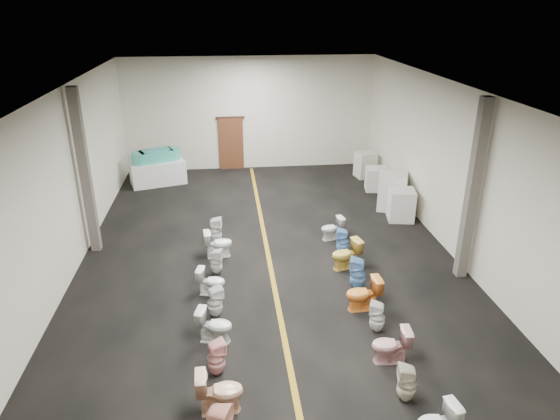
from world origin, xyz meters
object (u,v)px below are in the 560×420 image
at_px(appliance_crate_a, 401,205).
at_px(appliance_crate_c, 376,179).
at_px(display_table, 158,172).
at_px(toilet_right_6, 358,274).
at_px(appliance_crate_b, 392,191).
at_px(toilet_left_6, 211,281).
at_px(toilet_right_9, 332,228).
at_px(toilet_left_7, 216,262).
at_px(toilet_left_8, 218,244).
at_px(toilet_right_7, 346,254).
at_px(toilet_left_5, 215,302).
at_px(toilet_left_3, 216,358).
at_px(toilet_right_2, 407,383).
at_px(toilet_right_8, 343,241).
at_px(toilet_left_2, 220,391).
at_px(toilet_right_3, 391,346).
at_px(toilet_right_4, 377,317).
at_px(bathtub, 156,156).
at_px(toilet_right_5, 363,294).
at_px(toilet_left_9, 215,231).
at_px(appliance_crate_d, 365,165).
at_px(toilet_left_4, 215,325).

bearing_deg(appliance_crate_a, appliance_crate_c, 90.00).
relative_size(display_table, toilet_right_6, 2.38).
xyz_separation_m(appliance_crate_b, toilet_left_6, (-5.91, -4.68, -0.27)).
xyz_separation_m(toilet_left_6, toilet_right_9, (3.45, 2.59, 0.00)).
bearing_deg(toilet_right_9, toilet_left_6, -65.79).
bearing_deg(appliance_crate_c, toilet_right_9, -122.18).
distance_m(toilet_left_7, toilet_left_8, 0.95).
height_order(display_table, toilet_left_7, display_table).
bearing_deg(toilet_right_7, toilet_left_5, -76.39).
xyz_separation_m(display_table, toilet_left_3, (2.25, -10.89, -0.08)).
height_order(toilet_right_2, toilet_right_8, toilet_right_8).
height_order(display_table, toilet_right_7, display_table).
distance_m(appliance_crate_a, toilet_left_8, 6.04).
relative_size(toilet_left_2, toilet_right_3, 1.08).
bearing_deg(toilet_left_5, appliance_crate_b, -67.91).
height_order(appliance_crate_a, toilet_right_7, appliance_crate_a).
xyz_separation_m(toilet_left_3, toilet_right_4, (3.33, 0.94, -0.01)).
relative_size(bathtub, toilet_left_6, 2.62).
height_order(bathtub, appliance_crate_c, bathtub).
height_order(bathtub, toilet_right_5, bathtub).
height_order(toilet_left_3, toilet_left_6, toilet_left_3).
relative_size(toilet_right_6, toilet_right_8, 1.12).
xyz_separation_m(toilet_left_3, toilet_left_9, (-0.05, 5.49, 0.04)).
distance_m(appliance_crate_d, toilet_left_4, 11.36).
bearing_deg(appliance_crate_c, toilet_right_4, -106.30).
relative_size(display_table, toilet_left_9, 2.47).
bearing_deg(appliance_crate_a, toilet_left_6, -147.52).
xyz_separation_m(toilet_left_7, toilet_right_4, (3.35, -2.81, 0.01)).
height_order(appliance_crate_b, toilet_left_4, appliance_crate_b).
xyz_separation_m(appliance_crate_c, toilet_right_9, (-2.46, -3.90, -0.08)).
xyz_separation_m(toilet_left_9, toilet_right_5, (3.31, -3.72, -0.01)).
bearing_deg(toilet_left_6, display_table, 28.19).
bearing_deg(toilet_left_7, toilet_left_4, -162.51).
relative_size(toilet_left_2, toilet_right_5, 1.02).
height_order(toilet_left_3, toilet_left_5, toilet_left_5).
bearing_deg(appliance_crate_b, appliance_crate_d, 90.00).
distance_m(appliance_crate_d, toilet_right_2, 12.06).
relative_size(appliance_crate_c, toilet_right_4, 1.18).
distance_m(toilet_left_2, toilet_left_7, 4.65).
xyz_separation_m(toilet_right_5, toilet_right_8, (0.16, 2.68, -0.02)).
relative_size(toilet_right_4, toilet_right_7, 0.89).
xyz_separation_m(toilet_left_6, toilet_left_8, (0.16, 1.89, 0.05)).
distance_m(appliance_crate_c, toilet_right_4, 8.71).
relative_size(display_table, toilet_right_2, 2.72).
xyz_separation_m(bathtub, toilet_right_5, (5.51, -9.11, -0.67)).
relative_size(appliance_crate_b, toilet_left_6, 1.81).
bearing_deg(appliance_crate_b, appliance_crate_c, 90.00).
distance_m(toilet_left_9, toilet_right_9, 3.37).
distance_m(toilet_left_2, toilet_right_9, 7.09).
bearing_deg(toilet_right_3, toilet_right_9, -176.35).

